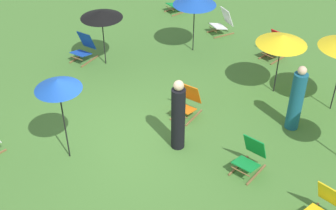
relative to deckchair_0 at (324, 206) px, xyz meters
name	(u,v)px	position (x,y,z in m)	size (l,w,h in m)	color
ground_plane	(130,144)	(-4.18, -1.26, -0.37)	(40.00, 40.00, 0.00)	#477A33
deckchair_0	(324,206)	(0.00, 0.00, 0.00)	(0.51, 0.78, 0.83)	olive
deckchair_1	(84,48)	(-8.06, 0.19, 0.00)	(0.66, 0.86, 0.83)	olive
deckchair_2	(188,102)	(-4.07, 0.49, 0.00)	(0.64, 0.85, 0.83)	olive
deckchair_3	(178,1)	(-8.62, 4.54, 0.00)	(0.55, 0.80, 0.83)	olive
deckchair_4	(250,157)	(-1.79, 0.07, 0.00)	(0.57, 0.82, 0.83)	olive
deckchair_7	(275,46)	(-4.32, 4.38, 0.00)	(0.48, 0.76, 0.83)	olive
deckchair_8	(223,22)	(-6.42, 4.43, 0.00)	(0.67, 0.86, 0.83)	olive
umbrella_0	(58,85)	(-4.76, -2.50, 1.53)	(0.95, 0.95, 2.02)	black
umbrella_2	(195,0)	(-6.26, 2.92, 1.25)	(1.26, 1.26, 1.75)	black
umbrella_4	(282,40)	(-3.22, 2.90, 1.17)	(1.28, 1.28, 1.67)	black
umbrella_5	(101,14)	(-7.43, 0.48, 1.19)	(1.17, 1.17, 1.67)	black
person_0	(178,117)	(-3.37, -0.51, 0.47)	(0.36, 0.36, 1.76)	black
person_1	(296,100)	(-2.02, 1.97, 0.42)	(0.45, 0.45, 1.68)	#195972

